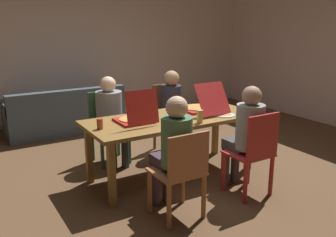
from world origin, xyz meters
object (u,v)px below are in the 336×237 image
object	(u,v)px
chair_0	(107,125)
chair_3	(254,153)
dining_table	(172,123)
drinking_glass_0	(242,108)
person_0	(111,113)
couch	(66,116)
plate_0	(225,115)
person_3	(246,131)
chair_2	(168,115)
person_2	(174,105)
drinking_glass_2	(200,117)
chair_1	(181,172)
pizza_box_0	(200,107)
pizza_box_1	(135,118)
drinking_glass_1	(100,124)
plate_1	(177,118)
drinking_glass_3	(133,110)
person_1	(173,146)

from	to	relation	value
chair_0	chair_3	world-z (taller)	same
dining_table	drinking_glass_0	world-z (taller)	drinking_glass_0
person_0	couch	distance (m)	1.83
plate_0	drinking_glass_0	world-z (taller)	drinking_glass_0
dining_table	person_3	xyz separation A→B (m)	(0.46, -0.78, 0.04)
chair_2	person_2	distance (m)	0.25
plate_0	drinking_glass_2	bearing A→B (deg)	-166.58
chair_1	pizza_box_0	bearing A→B (deg)	47.04
chair_0	person_3	distance (m)	1.94
pizza_box_1	drinking_glass_1	world-z (taller)	pizza_box_1
drinking_glass_0	drinking_glass_1	world-z (taller)	drinking_glass_0
plate_1	drinking_glass_3	bearing A→B (deg)	128.31
plate_0	drinking_glass_1	size ratio (longest dim) A/B	2.14
person_3	chair_2	bearing A→B (deg)	90.00
drinking_glass_3	chair_0	bearing A→B (deg)	103.05
pizza_box_0	chair_0	bearing A→B (deg)	139.20
dining_table	drinking_glass_0	xyz separation A→B (m)	(0.85, -0.30, 0.14)
pizza_box_1	plate_0	xyz separation A→B (m)	(1.08, -0.28, -0.04)
plate_0	person_1	bearing A→B (deg)	-154.05
chair_2	couch	bearing A→B (deg)	122.05
pizza_box_1	drinking_glass_3	distance (m)	0.37
person_3	couch	world-z (taller)	person_3
drinking_glass_1	drinking_glass_3	world-z (taller)	drinking_glass_3
chair_1	pizza_box_0	world-z (taller)	pizza_box_0
pizza_box_1	plate_1	size ratio (longest dim) A/B	1.83
dining_table	person_2	distance (m)	0.84
person_3	drinking_glass_2	xyz separation A→B (m)	(-0.33, 0.41, 0.11)
pizza_box_0	person_2	bearing A→B (deg)	90.66
person_1	drinking_glass_0	xyz separation A→B (m)	(1.32, 0.49, 0.11)
chair_2	plate_0	xyz separation A→B (m)	(0.13, -1.13, 0.24)
plate_0	chair_0	bearing A→B (deg)	132.46
chair_0	chair_3	xyz separation A→B (m)	(0.94, -1.83, -0.00)
pizza_box_1	drinking_glass_2	distance (m)	0.74
drinking_glass_1	drinking_glass_2	bearing A→B (deg)	-18.74
dining_table	person_2	xyz separation A→B (m)	(0.46, 0.71, 0.03)
pizza_box_0	chair_3	bearing A→B (deg)	-90.40
chair_2	person_3	size ratio (longest dim) A/B	0.80
person_1	plate_0	size ratio (longest dim) A/B	4.86
person_3	couch	distance (m)	3.52
plate_1	drinking_glass_2	bearing A→B (deg)	-65.87
dining_table	chair_2	xyz separation A→B (m)	(0.46, 0.87, -0.16)
dining_table	pizza_box_0	size ratio (longest dim) A/B	3.29
dining_table	drinking_glass_2	distance (m)	0.42
person_3	couch	xyz separation A→B (m)	(-1.06, 3.33, -0.43)
pizza_box_1	couch	size ratio (longest dim) A/B	0.23
chair_2	drinking_glass_1	bearing A→B (deg)	-147.61
person_1	drinking_glass_2	xyz separation A→B (m)	(0.61, 0.41, 0.12)
chair_1	chair_2	bearing A→B (deg)	62.31
chair_2	drinking_glass_2	xyz separation A→B (m)	(-0.33, -1.24, 0.31)
person_0	plate_0	world-z (taller)	person_0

